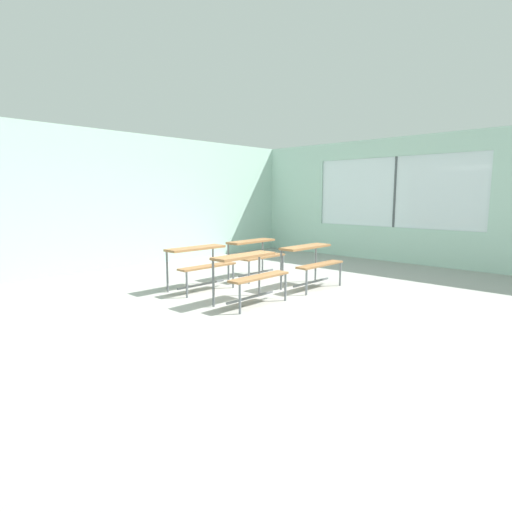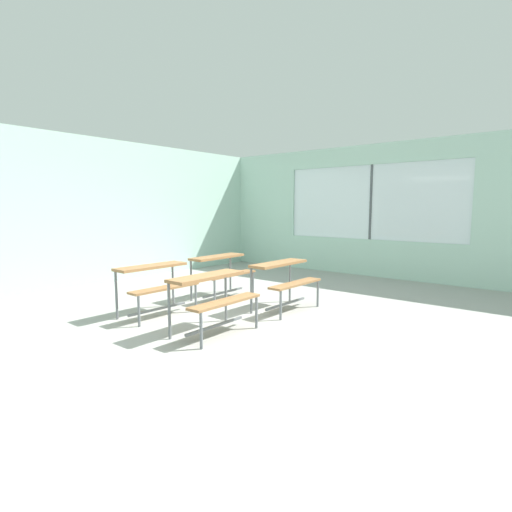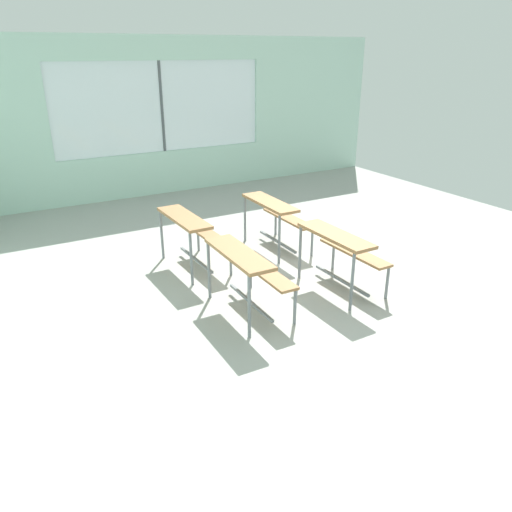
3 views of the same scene
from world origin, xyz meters
name	(u,v)px [view 1 (image 1 of 3)]	position (x,y,z in m)	size (l,w,h in m)	color
ground	(275,304)	(0.00, 0.00, -0.03)	(10.00, 9.00, 0.05)	#9E9E99
wall_back	(123,201)	(0.00, 4.50, 1.50)	(10.00, 0.12, 3.00)	silver
wall_right	(420,203)	(5.00, -0.13, 1.45)	(0.12, 9.00, 3.00)	silver
desk_bench_r0c0	(249,267)	(-0.33, 0.24, 0.56)	(1.11, 0.60, 0.74)	olive
desk_bench_r0c1	(311,256)	(1.19, 0.22, 0.56)	(1.11, 0.60, 0.74)	olive
desk_bench_r1c0	(200,258)	(-0.27, 1.50, 0.56)	(1.11, 0.61, 0.74)	olive
desk_bench_r1c1	(255,250)	(1.17, 1.54, 0.56)	(1.11, 0.61, 0.74)	olive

